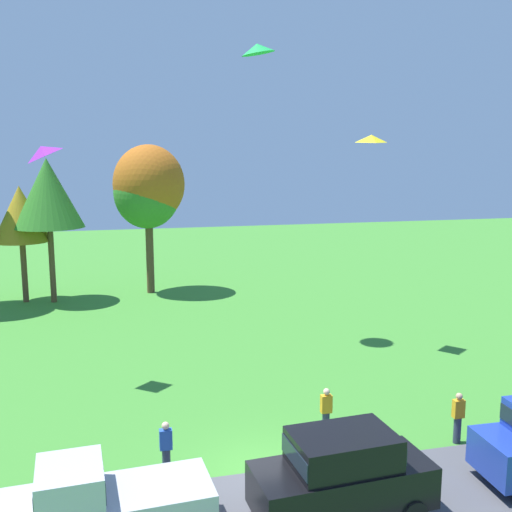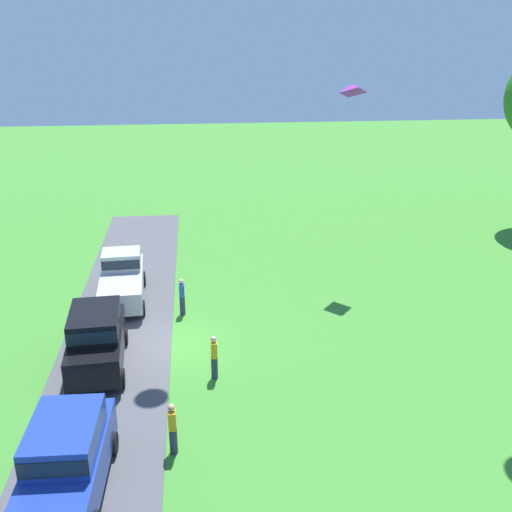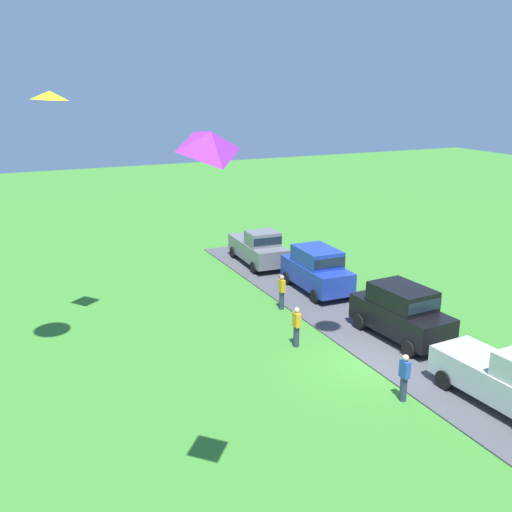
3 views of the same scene
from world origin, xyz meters
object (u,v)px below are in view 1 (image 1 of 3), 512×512
at_px(person_watching_sky, 458,417).
at_px(tree_right_of_center, 147,193).
at_px(person_beside_suv, 166,449).
at_px(person_on_lawn, 326,412).
at_px(tree_left_of_center, 48,194).
at_px(kite_diamond_low_drifter, 371,139).
at_px(tree_center_back, 20,214).
at_px(car_pickup_by_flagpole, 98,505).
at_px(kite_delta_trailing_tail, 258,49).
at_px(car_suv_mid_row, 342,472).
at_px(tree_lone_near, 149,184).
at_px(kite_diamond_high_right, 41,152).

xyz_separation_m(person_watching_sky, tree_right_of_center, (-8.14, 24.08, 5.88)).
height_order(person_beside_suv, person_on_lawn, same).
bearing_deg(tree_left_of_center, kite_diamond_low_drifter, -41.11).
height_order(person_beside_suv, tree_center_back, tree_center_back).
bearing_deg(person_watching_sky, person_on_lawn, 160.86).
distance_m(car_pickup_by_flagpole, tree_center_back, 26.84).
height_order(tree_center_back, tree_right_of_center, tree_right_of_center).
distance_m(person_on_lawn, kite_delta_trailing_tail, 17.00).
xyz_separation_m(person_beside_suv, person_watching_sky, (9.37, -0.17, 0.00)).
bearing_deg(car_suv_mid_row, person_watching_sky, 29.35).
distance_m(person_beside_suv, tree_center_back, 24.62).
height_order(tree_right_of_center, tree_lone_near, tree_lone_near).
bearing_deg(person_watching_sky, tree_center_back, 124.28).
bearing_deg(tree_right_of_center, kite_diamond_low_drifter, -57.54).
bearing_deg(car_suv_mid_row, kite_delta_trailing_tail, 84.06).
distance_m(car_pickup_by_flagpole, person_watching_sky, 11.53).
xyz_separation_m(kite_diamond_high_right, kite_delta_trailing_tail, (9.45, 3.69, 4.73)).
bearing_deg(car_pickup_by_flagpole, tree_right_of_center, 83.39).
xyz_separation_m(car_suv_mid_row, tree_right_of_center, (-2.93, 27.01, 5.46)).
xyz_separation_m(car_suv_mid_row, tree_left_of_center, (-9.03, 25.88, 5.58)).
xyz_separation_m(tree_left_of_center, tree_right_of_center, (6.10, 1.13, -0.12)).
distance_m(tree_left_of_center, kite_delta_trailing_tail, 16.83).
bearing_deg(tree_right_of_center, tree_left_of_center, -169.54).
xyz_separation_m(person_beside_suv, tree_lone_near, (1.39, 23.97, 6.42)).
xyz_separation_m(person_beside_suv, person_on_lawn, (5.36, 1.22, 0.00)).
height_order(person_beside_suv, tree_lone_near, tree_lone_near).
height_order(car_suv_mid_row, person_on_lawn, car_suv_mid_row).
xyz_separation_m(tree_lone_near, kite_diamond_high_right, (-5.11, -15.78, 2.08)).
distance_m(person_watching_sky, kite_diamond_low_drifter, 13.26).
relative_size(person_beside_suv, person_on_lawn, 1.00).
distance_m(person_beside_suv, kite_delta_trailing_tail, 18.68).
xyz_separation_m(tree_left_of_center, kite_diamond_low_drifter, (15.31, -13.37, 3.09)).
xyz_separation_m(car_pickup_by_flagpole, person_on_lawn, (7.22, 4.01, -0.23)).
distance_m(person_beside_suv, tree_lone_near, 24.85).
bearing_deg(tree_lone_near, person_beside_suv, -93.31).
bearing_deg(person_watching_sky, tree_left_of_center, 121.81).
height_order(person_on_lawn, tree_center_back, tree_center_back).
relative_size(tree_left_of_center, kite_diamond_high_right, 8.80).
bearing_deg(kite_diamond_high_right, tree_lone_near, 72.05).
relative_size(person_on_lawn, tree_left_of_center, 0.19).
height_order(car_suv_mid_row, kite_delta_trailing_tail, kite_delta_trailing_tail).
relative_size(person_beside_suv, tree_lone_near, 0.17).
bearing_deg(tree_right_of_center, kite_diamond_high_right, -107.51).
height_order(car_pickup_by_flagpole, car_suv_mid_row, car_suv_mid_row).
distance_m(tree_left_of_center, tree_lone_near, 6.38).
relative_size(car_suv_mid_row, person_watching_sky, 2.75).
bearing_deg(tree_left_of_center, person_watching_sky, -58.19).
bearing_deg(person_beside_suv, kite_diamond_low_drifter, 42.01).
relative_size(tree_lone_near, kite_delta_trailing_tail, 6.27).
height_order(car_pickup_by_flagpole, person_on_lawn, car_pickup_by_flagpole).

